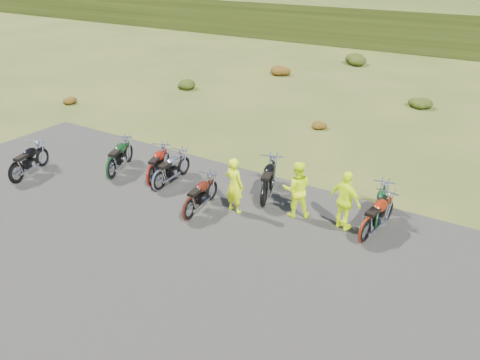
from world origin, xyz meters
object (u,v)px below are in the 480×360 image
Objects in this scene: motorcycle_0 at (19,184)px; motorcycle_3 at (160,191)px; person_middle at (234,186)px; motorcycle_7 at (376,231)px.

motorcycle_0 is 1.03× the size of motorcycle_3.
motorcycle_3 is at bearing 13.45° from person_middle.
motorcycle_0 is at bearing 27.80° from person_middle.
motorcycle_3 is 2.79m from person_middle.
motorcycle_0 is 7.24m from person_middle.
motorcycle_3 is at bearing -81.76° from motorcycle_0.
motorcycle_7 is 4.00m from person_middle.
person_middle is (6.85, 2.19, 0.82)m from motorcycle_0.
motorcycle_7 is (10.59, 3.35, 0.00)m from motorcycle_0.
motorcycle_7 is at bearing -152.72° from person_middle.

